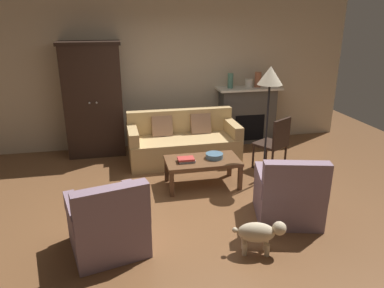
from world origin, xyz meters
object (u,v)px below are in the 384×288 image
(mantel_vase_jade, at_px, (230,81))
(book_stack, at_px, (186,160))
(mantel_vase_terracotta, at_px, (258,80))
(fireplace, at_px, (247,114))
(coffee_table, at_px, (202,163))
(side_chair_wooden, at_px, (275,141))
(couch, at_px, (183,143))
(mantel_vase_cream, at_px, (249,83))
(armchair_near_left, at_px, (108,225))
(armoire, at_px, (94,100))
(fruit_bowl, at_px, (214,156))
(dog, at_px, (259,233))
(armchair_near_right, at_px, (289,196))
(floor_lamp, at_px, (270,83))

(mantel_vase_jade, bearing_deg, book_stack, -123.81)
(book_stack, bearing_deg, mantel_vase_terracotta, 45.71)
(fireplace, distance_m, coffee_table, 2.27)
(coffee_table, distance_m, side_chair_wooden, 1.35)
(couch, xyz_separation_m, coffee_table, (0.09, -1.08, 0.05))
(book_stack, height_order, mantel_vase_cream, mantel_vase_cream)
(armchair_near_left, height_order, side_chair_wooden, side_chair_wooden)
(armoire, height_order, coffee_table, armoire)
(couch, height_order, armchair_near_left, armchair_near_left)
(book_stack, relative_size, mantel_vase_cream, 1.55)
(couch, height_order, coffee_table, couch)
(armoire, distance_m, fruit_bowl, 2.54)
(mantel_vase_cream, xyz_separation_m, dog, (-1.14, -3.55, -0.96))
(couch, xyz_separation_m, dog, (0.31, -2.84, -0.07))
(coffee_table, height_order, dog, coffee_table)
(mantel_vase_jade, xyz_separation_m, side_chair_wooden, (0.33, -1.46, -0.75))
(book_stack, bearing_deg, coffee_table, 7.99)
(fireplace, height_order, side_chair_wooden, fireplace)
(armchair_near_right, height_order, side_chair_wooden, side_chair_wooden)
(coffee_table, height_order, mantel_vase_cream, mantel_vase_cream)
(side_chair_wooden, bearing_deg, couch, 151.62)
(fireplace, height_order, book_stack, fireplace)
(dog, bearing_deg, couch, 96.14)
(mantel_vase_cream, bearing_deg, side_chair_wooden, -92.06)
(coffee_table, relative_size, mantel_vase_terracotta, 3.78)
(fireplace, distance_m, mantel_vase_terracotta, 0.72)
(floor_lamp, bearing_deg, couch, 132.25)
(fruit_bowl, bearing_deg, mantel_vase_cream, 56.77)
(mantel_vase_cream, height_order, mantel_vase_terracotta, mantel_vase_terracotta)
(coffee_table, distance_m, armchair_near_left, 1.95)
(fruit_bowl, bearing_deg, mantel_vase_terracotta, 52.90)
(coffee_table, distance_m, mantel_vase_jade, 2.23)
(armoire, relative_size, book_stack, 8.06)
(armoire, distance_m, coffee_table, 2.45)
(coffee_table, distance_m, mantel_vase_terracotta, 2.52)
(mantel_vase_terracotta, bearing_deg, mantel_vase_cream, 180.00)
(armchair_near_left, xyz_separation_m, floor_lamp, (2.33, 1.31, 1.23))
(mantel_vase_cream, distance_m, side_chair_wooden, 1.62)
(book_stack, xyz_separation_m, armchair_near_right, (1.08, -1.14, -0.14))
(fruit_bowl, height_order, armchair_near_right, armchair_near_right)
(couch, relative_size, coffee_table, 1.76)
(mantel_vase_cream, relative_size, side_chair_wooden, 0.18)
(mantel_vase_cream, distance_m, armchair_near_left, 4.28)
(dog, bearing_deg, coffee_table, 96.90)
(couch, xyz_separation_m, mantel_vase_cream, (1.44, 0.71, 0.88))
(fruit_bowl, bearing_deg, side_chair_wooden, 15.68)
(mantel_vase_cream, distance_m, dog, 3.85)
(fireplace, bearing_deg, coffee_table, -126.69)
(side_chair_wooden, bearing_deg, mantel_vase_jade, 102.59)
(mantel_vase_jade, distance_m, mantel_vase_terracotta, 0.56)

